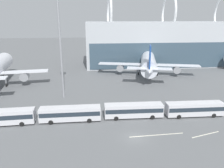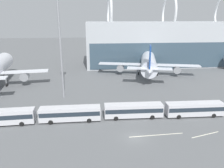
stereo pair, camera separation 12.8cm
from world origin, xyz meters
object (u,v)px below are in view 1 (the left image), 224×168
airliner_at_gate_far (148,62)px  shuttle_bus_3 (194,108)px  floodlight_mast (59,30)px  shuttle_bus_0 (2,116)px  shuttle_bus_1 (70,113)px  shuttle_bus_2 (134,110)px

airliner_at_gate_far → shuttle_bus_3: airliner_at_gate_far is taller
floodlight_mast → airliner_at_gate_far: bearing=37.0°
shuttle_bus_0 → shuttle_bus_1: 14.01m
shuttle_bus_0 → shuttle_bus_2: bearing=-1.0°
shuttle_bus_1 → shuttle_bus_2: bearing=1.2°
shuttle_bus_2 → shuttle_bus_3: bearing=-1.0°
airliner_at_gate_far → shuttle_bus_3: size_ratio=2.93×
shuttle_bus_1 → floodlight_mast: 22.97m
shuttle_bus_2 → floodlight_mast: floodlight_mast is taller
airliner_at_gate_far → shuttle_bus_2: (-13.21, -37.93, -3.29)m
shuttle_bus_0 → airliner_at_gate_far: bearing=40.6°
floodlight_mast → shuttle_bus_1: bearing=-78.4°
shuttle_bus_0 → shuttle_bus_1: (14.01, 0.38, 0.00)m
shuttle_bus_1 → shuttle_bus_3: size_ratio=1.00×
shuttle_bus_2 → floodlight_mast: (-17.18, 15.05, 16.74)m
shuttle_bus_1 → floodlight_mast: floodlight_mast is taller
shuttle_bus_3 → shuttle_bus_1: bearing=-179.4°
shuttle_bus_1 → shuttle_bus_3: same height
shuttle_bus_3 → shuttle_bus_2: bearing=178.7°
shuttle_bus_3 → floodlight_mast: (-31.19, 15.62, 16.74)m
airliner_at_gate_far → shuttle_bus_1: (-27.22, -38.29, -3.29)m
airliner_at_gate_far → shuttle_bus_0: (-41.23, -38.67, -3.29)m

